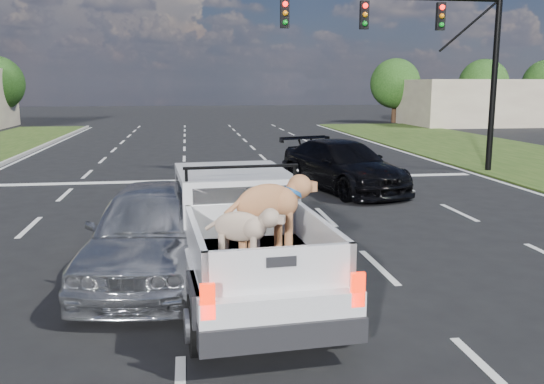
{
  "coord_description": "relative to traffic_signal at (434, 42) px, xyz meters",
  "views": [
    {
      "loc": [
        -1.6,
        -9.54,
        3.24
      ],
      "look_at": [
        0.1,
        2.0,
        1.05
      ],
      "focal_mm": 38.0,
      "sensor_mm": 36.0,
      "label": 1
    }
  ],
  "objects": [
    {
      "name": "building_right",
      "position": [
        14.8,
        23.5,
        -2.93
      ],
      "size": [
        12.0,
        7.0,
        3.6
      ],
      "primitive_type": "cube",
      "color": "#C3B795",
      "rests_on": "ground"
    },
    {
      "name": "ground",
      "position": [
        -7.2,
        -10.5,
        -4.73
      ],
      "size": [
        160.0,
        160.0,
        0.0
      ],
      "primitive_type": "plane",
      "color": "black",
      "rests_on": "ground"
    },
    {
      "name": "road_markings",
      "position": [
        -7.2,
        -3.94,
        -4.72
      ],
      "size": [
        17.75,
        60.0,
        0.01
      ],
      "color": "silver",
      "rests_on": "ground"
    },
    {
      "name": "silver_sedan",
      "position": [
        -9.4,
        -10.48,
        -3.91
      ],
      "size": [
        2.53,
        5.01,
        1.64
      ],
      "primitive_type": "imported",
      "rotation": [
        0.0,
        0.0,
        -0.13
      ],
      "color": "#B9BBC0",
      "rests_on": "ground"
    },
    {
      "name": "tree_far_e",
      "position": [
        16.8,
        27.5,
        -1.44
      ],
      "size": [
        4.2,
        4.2,
        5.4
      ],
      "color": "#332114",
      "rests_on": "ground"
    },
    {
      "name": "pickup_truck",
      "position": [
        -7.97,
        -11.29,
        -3.78
      ],
      "size": [
        2.32,
        5.47,
        2.01
      ],
      "rotation": [
        0.0,
        0.0,
        0.07
      ],
      "color": "black",
      "rests_on": "ground"
    },
    {
      "name": "tree_far_d",
      "position": [
        8.8,
        27.5,
        -1.44
      ],
      "size": [
        4.2,
        4.2,
        5.4
      ],
      "color": "#332114",
      "rests_on": "ground"
    },
    {
      "name": "black_coupe",
      "position": [
        -4.06,
        -2.95,
        -3.96
      ],
      "size": [
        3.59,
        5.65,
        1.53
      ],
      "primitive_type": "imported",
      "rotation": [
        0.0,
        0.0,
        0.3
      ],
      "color": "black",
      "rests_on": "ground"
    },
    {
      "name": "traffic_signal",
      "position": [
        0.0,
        0.0,
        0.0
      ],
      "size": [
        9.11,
        0.31,
        7.0
      ],
      "color": "black",
      "rests_on": "ground"
    }
  ]
}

